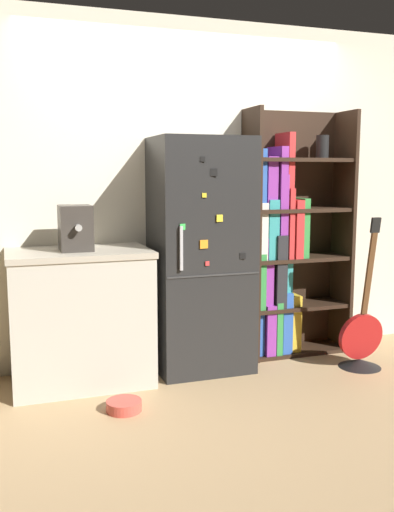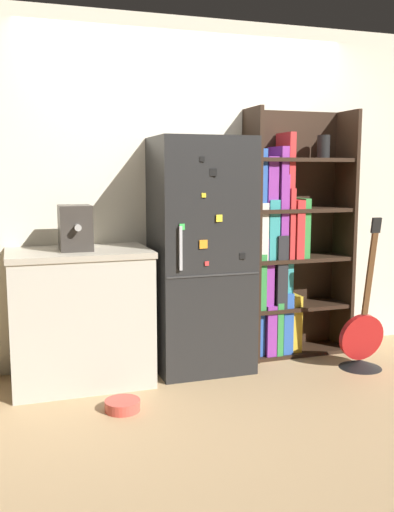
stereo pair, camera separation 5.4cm
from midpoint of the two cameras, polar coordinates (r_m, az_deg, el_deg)
ground_plane at (r=4.24m, az=1.53°, el=-11.77°), size 16.00×16.00×0.00m
wall_back at (r=4.43m, az=-0.48°, el=6.30°), size 8.00×0.05×2.60m
refrigerator at (r=4.19m, az=0.77°, el=0.07°), size 0.69×0.58×1.71m
bookshelf at (r=4.60m, az=9.05°, el=0.84°), size 0.85×0.34×1.94m
kitchen_counter at (r=4.05m, az=-11.21°, el=-5.96°), size 0.96×0.62×0.94m
espresso_machine at (r=3.92m, az=-11.69°, el=2.78°), size 0.21×0.29×0.31m
guitar at (r=4.50m, az=16.45°, el=-8.66°), size 0.36×0.32×1.14m
pet_bowl at (r=3.66m, az=-7.03°, el=-14.54°), size 0.22×0.22×0.07m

